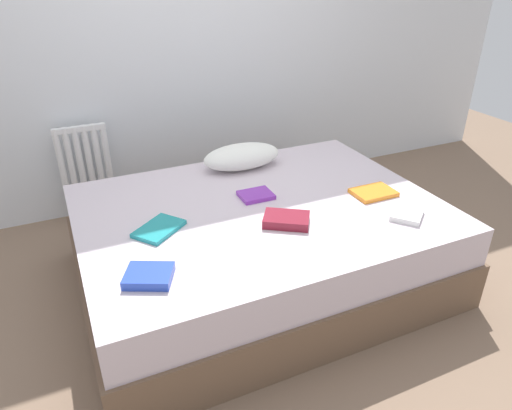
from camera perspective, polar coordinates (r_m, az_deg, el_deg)
The scene contains 11 objects.
ground_plane at distance 2.86m, azimuth 0.42°, elevation -8.97°, with size 8.00×8.00×0.00m, color #7F6651.
back_wall at distance 3.57m, azimuth -9.43°, elevation 22.54°, with size 6.00×0.10×2.80m, color silver.
bed at distance 2.72m, azimuth 0.44°, elevation -4.80°, with size 2.00×1.50×0.50m.
radiator at distance 3.52m, azimuth -20.22°, elevation 4.62°, with size 0.35×0.04×0.58m.
pillow at distance 3.04m, azimuth -1.76°, elevation 5.98°, with size 0.52×0.27×0.16m, color white.
textbook_orange at distance 2.79m, azimuth 14.23°, elevation 1.50°, with size 0.24×0.17×0.02m, color orange.
textbook_teal at distance 2.40m, azimuth -11.82°, elevation -2.87°, with size 0.25×0.17×0.02m, color teal.
textbook_white at distance 2.60m, azimuth 18.05°, elevation -1.12°, with size 0.18×0.15×0.03m, color white.
textbook_maroon at distance 2.41m, azimuth 3.76°, elevation -1.81°, with size 0.23×0.16×0.05m, color maroon.
textbook_purple at distance 2.68m, azimuth -0.01°, elevation 1.23°, with size 0.19×0.15×0.02m, color purple.
textbook_blue at distance 2.05m, azimuth -13.02°, elevation -8.47°, with size 0.20×0.16×0.04m, color #2847B7.
Camera 1 is at (-0.97, -2.07, 1.72)m, focal length 32.57 mm.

